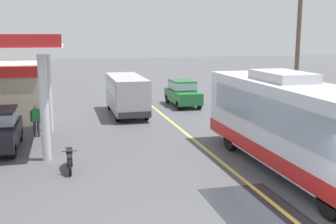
% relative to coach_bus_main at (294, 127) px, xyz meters
% --- Properties ---
extents(ground, '(120.00, 120.00, 0.00)m').
position_rel_coach_bus_main_xyz_m(ground, '(-2.14, 14.65, -1.72)').
color(ground, '#4C4C51').
extents(lane_divider_stripe, '(0.16, 50.00, 0.01)m').
position_rel_coach_bus_main_xyz_m(lane_divider_stripe, '(-2.14, 9.65, -1.72)').
color(lane_divider_stripe, '#D8CC4C').
rests_on(lane_divider_stripe, ground).
extents(wet_puddle_patch, '(2.40, 5.47, 0.01)m').
position_rel_coach_bus_main_xyz_m(wet_puddle_patch, '(-2.85, -3.63, -1.72)').
color(wet_puddle_patch, '#26282D').
rests_on(wet_puddle_patch, ground).
extents(coach_bus_main, '(2.60, 11.04, 3.69)m').
position_rel_coach_bus_main_xyz_m(coach_bus_main, '(0.00, 0.00, 0.00)').
color(coach_bus_main, silver).
rests_on(coach_bus_main, ground).
extents(minibus_opposing_lane, '(2.04, 6.13, 2.44)m').
position_rel_coach_bus_main_xyz_m(minibus_opposing_lane, '(-4.34, 12.68, -0.25)').
color(minibus_opposing_lane, '#A5A5AD').
rests_on(minibus_opposing_lane, ground).
extents(motorcycle_parked_forecourt, '(0.55, 1.80, 0.92)m').
position_rel_coach_bus_main_xyz_m(motorcycle_parked_forecourt, '(-8.12, 2.25, -1.28)').
color(motorcycle_parked_forecourt, black).
rests_on(motorcycle_parked_forecourt, ground).
extents(pedestrian_near_pump, '(0.55, 0.22, 1.66)m').
position_rel_coach_bus_main_xyz_m(pedestrian_near_pump, '(-9.62, 7.92, -0.79)').
color(pedestrian_near_pump, '#33333F').
rests_on(pedestrian_near_pump, ground).
extents(car_trailing_behind_bus, '(1.70, 4.20, 1.82)m').
position_rel_coach_bus_main_xyz_m(car_trailing_behind_bus, '(0.04, 14.97, -0.71)').
color(car_trailing_behind_bus, '#1E602D').
rests_on(car_trailing_behind_bus, ground).
extents(utility_pole_roadside, '(1.80, 0.24, 7.67)m').
position_rel_coach_bus_main_xyz_m(utility_pole_roadside, '(4.23, 7.00, 2.29)').
color(utility_pole_roadside, brown).
rests_on(utility_pole_roadside, ground).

